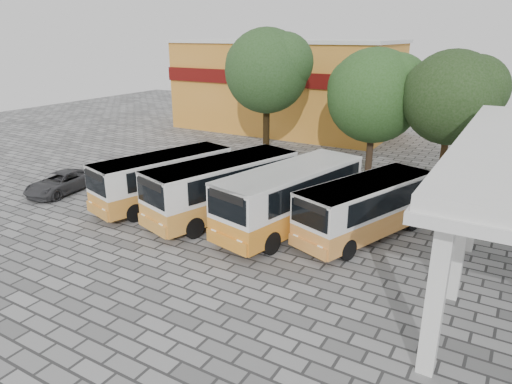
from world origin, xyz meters
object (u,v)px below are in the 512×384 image
Objects in this scene: bus_centre_left at (223,185)px; bus_far_left at (164,177)px; parked_car at (61,183)px; bus_far_right at (366,205)px; bus_centre_right at (291,194)px.

bus_far_left is at bearing -160.67° from bus_centre_left.
parked_car is at bearing -153.63° from bus_centre_left.
bus_far_right is at bearing 2.99° from parked_car.
bus_centre_right reaches higher than bus_far_left.
bus_centre_right is 1.10× the size of bus_far_right.
bus_far_left is 1.85× the size of parked_car.
bus_far_right is at bearing 27.09° from bus_centre_left.
bus_centre_left reaches higher than bus_far_right.
bus_centre_right is at bearing 19.96° from bus_far_left.
bus_centre_left reaches higher than bus_far_left.
bus_centre_right reaches higher than parked_car.
bus_centre_right reaches higher than bus_centre_left.
bus_far_right is (10.59, 1.40, -0.05)m from bus_far_left.
bus_far_left is 0.93× the size of bus_centre_right.
bus_far_left is 3.75m from bus_centre_left.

